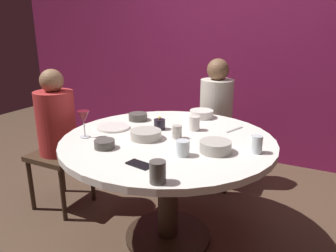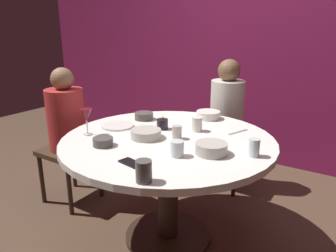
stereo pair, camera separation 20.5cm
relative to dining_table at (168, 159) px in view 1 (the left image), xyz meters
name	(u,v)px [view 1 (the left image)]	position (x,y,z in m)	size (l,w,h in m)	color
ground_plane	(168,237)	(0.00, 0.00, -0.60)	(8.00, 8.00, 0.00)	#4C3828
back_wall	(243,39)	(0.00, 1.75, 0.70)	(6.00, 0.10, 2.60)	maroon
dining_table	(168,159)	(0.00, 0.00, 0.00)	(1.37, 1.37, 0.75)	silver
seated_diner_left	(56,125)	(-0.97, 0.00, 0.10)	(0.40, 0.40, 1.13)	#3F2D1E
seated_diner_back	(216,109)	(0.00, 0.96, 0.12)	(0.40, 0.40, 1.17)	#3F2D1E
candle_holder	(160,124)	(-0.13, 0.14, 0.19)	(0.08, 0.08, 0.09)	black
wine_glass	(84,118)	(-0.48, -0.23, 0.28)	(0.08, 0.08, 0.18)	silver
dinner_plate	(113,127)	(-0.43, 0.01, 0.16)	(0.23, 0.23, 0.01)	silver
cell_phone	(139,164)	(0.06, -0.45, 0.15)	(0.07, 0.14, 0.01)	black
bowl_serving_large	(146,135)	(-0.12, -0.08, 0.18)	(0.20, 0.20, 0.06)	#B2ADA3
bowl_salad_center	(138,117)	(-0.39, 0.26, 0.18)	(0.14, 0.14, 0.05)	#4C4742
bowl_small_white	(215,147)	(0.35, -0.10, 0.18)	(0.18, 0.18, 0.07)	#B2ADA3
bowl_sauce_side	(201,114)	(0.02, 0.55, 0.18)	(0.18, 0.18, 0.06)	silver
bowl_rice_portion	(105,144)	(-0.25, -0.33, 0.17)	(0.12, 0.12, 0.05)	#4C4742
cup_near_candle	(257,144)	(0.56, 0.00, 0.20)	(0.06, 0.06, 0.10)	silver
cup_by_left_diner	(177,132)	(0.06, 0.02, 0.19)	(0.06, 0.06, 0.09)	#B2ADA3
cup_by_right_diner	(194,123)	(0.09, 0.22, 0.20)	(0.07, 0.07, 0.10)	silver
cup_center_front	(158,172)	(0.24, -0.57, 0.20)	(0.08, 0.08, 0.11)	#4C4742
cup_far_edge	(183,148)	(0.21, -0.23, 0.19)	(0.08, 0.08, 0.09)	silver
fork_near_plate	(234,130)	(0.34, 0.35, 0.15)	(0.02, 0.18, 0.01)	#B7B7BC
knife_near_plate	(254,140)	(0.50, 0.20, 0.15)	(0.02, 0.18, 0.01)	#B7B7BC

